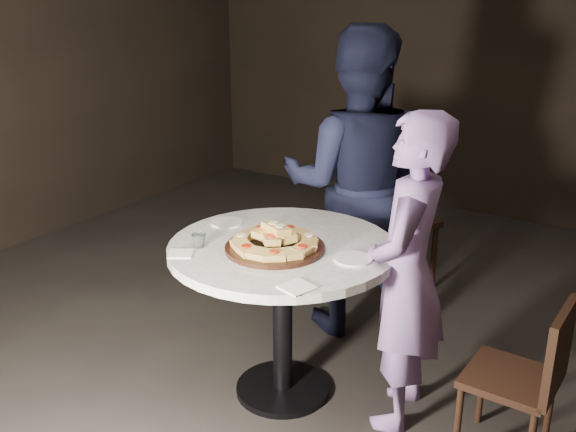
{
  "coord_description": "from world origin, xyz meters",
  "views": [
    {
      "loc": [
        1.6,
        -2.3,
        1.99
      ],
      "look_at": [
        -0.0,
        0.14,
        0.96
      ],
      "focal_mm": 40.0,
      "sensor_mm": 36.0,
      "label": 1
    }
  ],
  "objects_px": {
    "serving_board": "(275,248)",
    "water_glass": "(199,241)",
    "chair_right": "(530,372)",
    "diner_teal": "(407,274)",
    "diner_navy": "(356,184)",
    "chair_far": "(385,215)",
    "focaccia_pile": "(275,239)",
    "table": "(282,273)"
  },
  "relations": [
    {
      "from": "table",
      "to": "diner_teal",
      "type": "relative_size",
      "value": 0.8
    },
    {
      "from": "water_glass",
      "to": "diner_teal",
      "type": "relative_size",
      "value": 0.05
    },
    {
      "from": "table",
      "to": "focaccia_pile",
      "type": "bearing_deg",
      "value": -80.83
    },
    {
      "from": "chair_right",
      "to": "chair_far",
      "type": "bearing_deg",
      "value": -132.58
    },
    {
      "from": "table",
      "to": "chair_right",
      "type": "distance_m",
      "value": 1.2
    },
    {
      "from": "chair_right",
      "to": "water_glass",
      "type": "bearing_deg",
      "value": -73.48
    },
    {
      "from": "serving_board",
      "to": "diner_navy",
      "type": "xyz_separation_m",
      "value": [
        -0.06,
        0.93,
        0.07
      ]
    },
    {
      "from": "water_glass",
      "to": "diner_navy",
      "type": "distance_m",
      "value": 1.13
    },
    {
      "from": "chair_right",
      "to": "diner_teal",
      "type": "xyz_separation_m",
      "value": [
        -0.59,
        0.0,
        0.31
      ]
    },
    {
      "from": "chair_far",
      "to": "diner_navy",
      "type": "distance_m",
      "value": 0.62
    },
    {
      "from": "water_glass",
      "to": "diner_teal",
      "type": "distance_m",
      "value": 0.99
    },
    {
      "from": "focaccia_pile",
      "to": "diner_teal",
      "type": "xyz_separation_m",
      "value": [
        0.57,
        0.23,
        -0.13
      ]
    },
    {
      "from": "diner_navy",
      "to": "diner_teal",
      "type": "distance_m",
      "value": 0.96
    },
    {
      "from": "serving_board",
      "to": "diner_teal",
      "type": "relative_size",
      "value": 0.31
    },
    {
      "from": "table",
      "to": "water_glass",
      "type": "relative_size",
      "value": 17.19
    },
    {
      "from": "diner_navy",
      "to": "focaccia_pile",
      "type": "bearing_deg",
      "value": 70.33
    },
    {
      "from": "serving_board",
      "to": "water_glass",
      "type": "distance_m",
      "value": 0.37
    },
    {
      "from": "diner_teal",
      "to": "chair_far",
      "type": "bearing_deg",
      "value": -161.93
    },
    {
      "from": "serving_board",
      "to": "diner_teal",
      "type": "xyz_separation_m",
      "value": [
        0.57,
        0.23,
        -0.08
      ]
    },
    {
      "from": "serving_board",
      "to": "diner_navy",
      "type": "height_order",
      "value": "diner_navy"
    },
    {
      "from": "water_glass",
      "to": "diner_navy",
      "type": "relative_size",
      "value": 0.04
    },
    {
      "from": "water_glass",
      "to": "chair_far",
      "type": "relative_size",
      "value": 0.07
    },
    {
      "from": "water_glass",
      "to": "diner_navy",
      "type": "xyz_separation_m",
      "value": [
        0.26,
        1.1,
        0.05
      ]
    },
    {
      "from": "chair_right",
      "to": "diner_navy",
      "type": "bearing_deg",
      "value": -118.34
    },
    {
      "from": "table",
      "to": "water_glass",
      "type": "xyz_separation_m",
      "value": [
        -0.31,
        -0.25,
        0.19
      ]
    },
    {
      "from": "serving_board",
      "to": "diner_teal",
      "type": "bearing_deg",
      "value": 22.17
    },
    {
      "from": "focaccia_pile",
      "to": "diner_teal",
      "type": "relative_size",
      "value": 0.28
    },
    {
      "from": "focaccia_pile",
      "to": "chair_far",
      "type": "relative_size",
      "value": 0.43
    },
    {
      "from": "focaccia_pile",
      "to": "chair_far",
      "type": "bearing_deg",
      "value": 93.9
    },
    {
      "from": "serving_board",
      "to": "diner_navy",
      "type": "bearing_deg",
      "value": 93.8
    },
    {
      "from": "table",
      "to": "diner_teal",
      "type": "bearing_deg",
      "value": 15.03
    },
    {
      "from": "table",
      "to": "chair_far",
      "type": "relative_size",
      "value": 1.23
    },
    {
      "from": "diner_navy",
      "to": "serving_board",
      "type": "bearing_deg",
      "value": 70.16
    },
    {
      "from": "diner_teal",
      "to": "chair_right",
      "type": "bearing_deg",
      "value": 78.89
    },
    {
      "from": "diner_navy",
      "to": "chair_right",
      "type": "bearing_deg",
      "value": 126.68
    },
    {
      "from": "serving_board",
      "to": "chair_far",
      "type": "bearing_deg",
      "value": 93.79
    },
    {
      "from": "table",
      "to": "serving_board",
      "type": "distance_m",
      "value": 0.18
    },
    {
      "from": "water_glass",
      "to": "chair_far",
      "type": "distance_m",
      "value": 1.66
    },
    {
      "from": "focaccia_pile",
      "to": "chair_right",
      "type": "xyz_separation_m",
      "value": [
        1.16,
        0.23,
        -0.44
      ]
    },
    {
      "from": "chair_far",
      "to": "diner_navy",
      "type": "height_order",
      "value": "diner_navy"
    },
    {
      "from": "table",
      "to": "chair_far",
      "type": "bearing_deg",
      "value": 93.61
    },
    {
      "from": "table",
      "to": "chair_right",
      "type": "bearing_deg",
      "value": 7.54
    }
  ]
}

